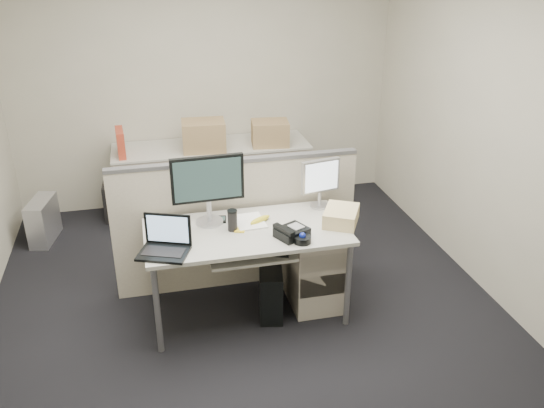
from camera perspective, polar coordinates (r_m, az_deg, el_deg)
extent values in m
cube|color=black|center=(4.66, -2.37, -10.62)|extent=(4.00, 4.50, 0.01)
cube|color=#BAB4A0|center=(6.17, -6.72, 12.12)|extent=(4.00, 0.02, 2.70)
cube|color=#BAB4A0|center=(2.12, 9.20, -15.21)|extent=(4.00, 0.02, 2.70)
cube|color=#BAB4A0|center=(4.79, 21.69, 6.76)|extent=(0.02, 4.50, 2.70)
cube|color=#BAB9AD|center=(4.28, -2.54, -2.76)|extent=(1.50, 0.75, 0.03)
cylinder|color=slate|center=(4.14, -11.28, -10.28)|extent=(0.04, 0.04, 0.70)
cylinder|color=slate|center=(4.69, -11.70, -5.77)|extent=(0.04, 0.04, 0.70)
cylinder|color=slate|center=(4.36, 7.53, -7.94)|extent=(0.04, 0.04, 0.70)
cylinder|color=slate|center=(4.89, 4.91, -3.93)|extent=(0.04, 0.04, 0.70)
cube|color=#BAB9AD|center=(4.17, -2.04, -5.04)|extent=(0.62, 0.32, 0.02)
cube|color=#ABA292|center=(4.63, 4.16, -6.02)|extent=(0.40, 0.55, 0.65)
cube|color=beige|center=(4.74, -3.53, -2.08)|extent=(2.00, 0.06, 1.10)
cube|color=#ABA292|center=(6.16, -5.89, 2.47)|extent=(2.00, 0.60, 0.72)
cube|color=black|center=(4.28, -6.36, 1.37)|extent=(0.55, 0.23, 0.54)
cube|color=#B7B7BC|center=(4.57, 4.80, 2.00)|extent=(0.35, 0.22, 0.39)
cube|color=black|center=(3.96, -10.81, -3.36)|extent=(0.40, 0.35, 0.25)
cylinder|color=black|center=(4.09, 3.02, -3.52)|extent=(0.17, 0.17, 0.05)
cube|color=black|center=(4.16, 1.98, -2.84)|extent=(0.27, 0.25, 0.07)
cube|color=white|center=(4.38, -2.24, -1.74)|extent=(0.23, 0.29, 0.01)
cube|color=yellow|center=(4.26, -3.21, -2.58)|extent=(0.09, 0.09, 0.01)
cylinder|color=black|center=(4.24, -3.94, -1.69)|extent=(0.07, 0.07, 0.15)
ellipsoid|color=yellow|center=(4.37, -1.19, -1.56)|extent=(0.19, 0.14, 0.04)
cube|color=black|center=(4.42, -4.95, -1.53)|extent=(0.08, 0.12, 0.01)
cube|color=beige|center=(4.38, 6.86, -1.19)|extent=(0.36, 0.38, 0.11)
cube|color=black|center=(4.20, -1.49, -4.40)|extent=(0.51, 0.33, 0.03)
cube|color=black|center=(4.55, -0.14, -8.43)|extent=(0.25, 0.46, 0.40)
cube|color=black|center=(6.29, -15.46, 0.51)|extent=(0.19, 0.43, 0.39)
cube|color=#B7B7BC|center=(5.99, -21.72, -1.51)|extent=(0.27, 0.48, 0.42)
cube|color=olive|center=(5.86, -6.78, 6.66)|extent=(0.45, 0.35, 0.32)
cube|color=olive|center=(5.98, -0.20, 6.95)|extent=(0.41, 0.33, 0.27)
cube|color=#AC3822|center=(5.86, -14.77, 5.81)|extent=(0.09, 0.31, 0.28)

